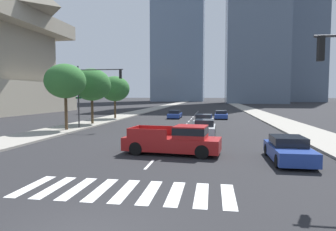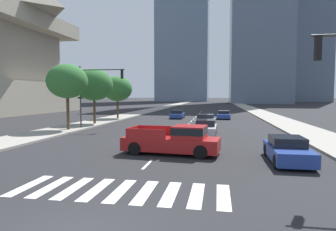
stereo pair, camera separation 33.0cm
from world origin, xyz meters
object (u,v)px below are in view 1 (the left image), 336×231
sedan_silver_4 (205,128)px  street_tree_third (115,89)px  sedan_blue_3 (288,150)px  sedan_silver_1 (204,121)px  sedan_blue_2 (175,114)px  street_tree_second (92,85)px  street_tree_nearest (65,81)px  pickup_truck (177,140)px  sedan_blue_0 (221,115)px  traffic_signal_far (94,85)px

sedan_silver_4 → street_tree_third: 19.73m
sedan_silver_4 → sedan_blue_3: bearing=26.3°
sedan_silver_1 → sedan_silver_4: size_ratio=1.04×
sedan_silver_1 → sedan_blue_2: 11.82m
sedan_blue_3 → sedan_silver_4: sedan_silver_4 is taller
street_tree_second → street_tree_third: (0.00, 7.90, -0.28)m
street_tree_nearest → street_tree_third: street_tree_nearest is taller
street_tree_nearest → street_tree_second: bearing=90.0°
sedan_blue_2 → sedan_silver_4: sedan_silver_4 is taller
pickup_truck → sedan_silver_4: bearing=87.4°
pickup_truck → sedan_blue_2: bearing=103.8°
sedan_blue_3 → street_tree_second: (-17.57, 16.13, 4.01)m
sedan_blue_0 → sedan_silver_1: (-2.18, -11.12, 0.06)m
sedan_blue_0 → sedan_silver_4: 17.80m
sedan_blue_2 → sedan_blue_3: sedan_blue_3 is taller
pickup_truck → street_tree_second: street_tree_second is taller
sedan_silver_4 → street_tree_second: (-13.03, 6.44, 4.01)m
sedan_silver_1 → sedan_silver_4: 6.58m
sedan_blue_0 → street_tree_nearest: size_ratio=0.72×
sedan_blue_0 → sedan_silver_4: (-1.92, -17.69, 0.04)m
sedan_silver_4 → traffic_signal_far: (-10.93, 2.23, 3.79)m
pickup_truck → sedan_silver_4: (1.36, 8.73, -0.22)m
sedan_silver_1 → sedan_blue_3: (4.81, -16.26, -0.01)m
traffic_signal_far → street_tree_nearest: 2.79m
street_tree_nearest → sedan_silver_1: bearing=25.8°
street_tree_second → street_tree_third: street_tree_second is taller
pickup_truck → street_tree_second: size_ratio=0.91×
sedan_blue_0 → street_tree_second: 19.14m
pickup_truck → sedan_blue_3: 5.98m
street_tree_nearest → sedan_blue_0: bearing=49.1°
sedan_blue_0 → street_tree_third: (-14.95, -3.35, 3.77)m
traffic_signal_far → street_tree_nearest: size_ratio=1.00×
sedan_blue_0 → street_tree_second: size_ratio=0.71×
sedan_blue_0 → sedan_blue_3: bearing=7.4°
street_tree_nearest → street_tree_second: size_ratio=0.98×
sedan_blue_3 → sedan_silver_4: bearing=-154.4°
sedan_blue_2 → street_tree_nearest: (-8.17, -17.05, 4.15)m
sedan_silver_1 → street_tree_nearest: street_tree_nearest is taller
street_tree_nearest → street_tree_second: (0.00, 6.03, -0.11)m
sedan_blue_2 → sedan_blue_3: size_ratio=1.09×
pickup_truck → sedan_blue_2: 26.42m
sedan_blue_0 → traffic_signal_far: bearing=-37.8°
street_tree_third → sedan_silver_4: bearing=-47.7°
sedan_blue_2 → street_tree_second: street_tree_second is taller
sedan_silver_1 → sedan_blue_3: 16.95m
sedan_blue_0 → sedan_silver_4: sedan_silver_4 is taller
traffic_signal_far → street_tree_third: traffic_signal_far is taller
street_tree_second → sedan_blue_2: bearing=53.4°
street_tree_second → sedan_blue_0: bearing=37.0°
sedan_blue_0 → sedan_blue_3: 27.50m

